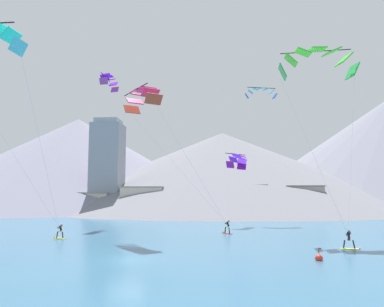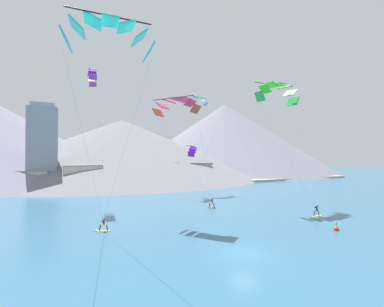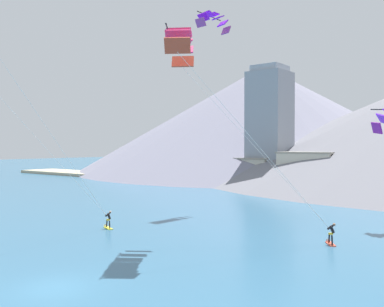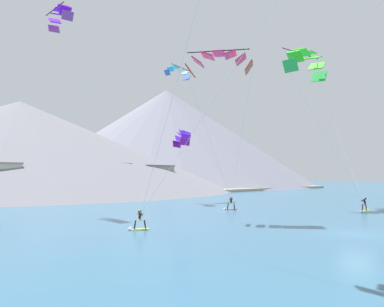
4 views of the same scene
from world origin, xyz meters
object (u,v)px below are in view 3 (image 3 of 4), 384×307
at_px(parafoil_kite_distant_high_outer, 213,20).
at_px(parafoil_kite_near_trail, 181,44).
at_px(kitesurfer_near_trail, 330,237).
at_px(kitesurfer_mid_center, 108,223).

bearing_deg(parafoil_kite_distant_high_outer, parafoil_kite_near_trail, -62.04).
distance_m(kitesurfer_near_trail, kitesurfer_mid_center, 19.09).
distance_m(kitesurfer_near_trail, parafoil_kite_near_trail, 18.48).
xyz_separation_m(kitesurfer_mid_center, parafoil_kite_near_trail, (8.96, -0.45, 14.66)).
bearing_deg(kitesurfer_near_trail, parafoil_kite_near_trail, -143.09).
relative_size(kitesurfer_near_trail, parafoil_kite_near_trail, 0.12).
bearing_deg(kitesurfer_mid_center, parafoil_kite_distant_high_outer, 89.03).
bearing_deg(parafoil_kite_near_trail, kitesurfer_mid_center, 177.12).
height_order(parafoil_kite_near_trail, parafoil_kite_distant_high_outer, parafoil_kite_distant_high_outer).
bearing_deg(parafoil_kite_distant_high_outer, kitesurfer_mid_center, -90.97).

